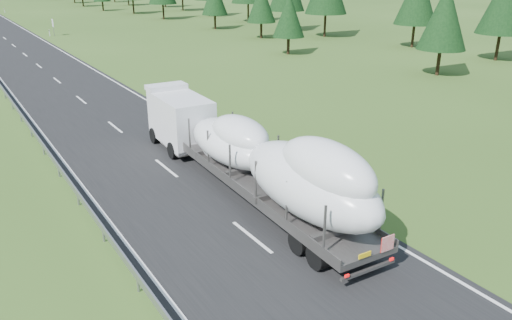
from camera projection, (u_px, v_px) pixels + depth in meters
highway_sign at (53, 24)px, 79.45m from camera, size 0.08×0.90×2.60m
boat_truck at (254, 153)px, 23.70m from camera, size 3.34×19.53×4.48m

